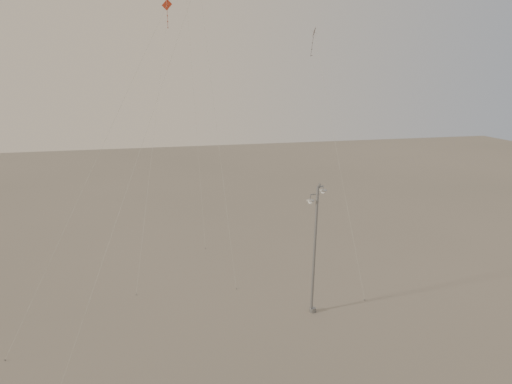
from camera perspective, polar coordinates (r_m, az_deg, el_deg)
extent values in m
plane|color=gray|center=(31.85, -3.05, -16.64)|extent=(160.00, 160.00, 0.00)
cylinder|color=gray|center=(35.24, 6.50, -13.24)|extent=(0.44, 0.44, 0.30)
cylinder|color=gray|center=(33.51, 6.70, -6.71)|extent=(0.40, 0.18, 8.87)
cylinder|color=gray|center=(32.30, 7.28, 0.80)|extent=(0.14, 0.14, 0.18)
cylinder|color=gray|center=(32.55, 7.47, 0.62)|extent=(0.42, 0.39, 0.07)
cylinder|color=gray|center=(32.80, 7.66, 0.45)|extent=(0.06, 0.06, 0.30)
ellipsoid|color=#B4B4AF|center=(32.84, 7.65, 0.20)|extent=(0.52, 0.52, 0.18)
cylinder|color=gray|center=(32.34, 6.75, -0.26)|extent=(0.60, 0.08, 0.07)
cylinder|color=gray|center=(32.29, 6.24, -0.64)|extent=(0.06, 0.06, 0.40)
ellipsoid|color=#B4B4AF|center=(32.34, 6.23, -0.98)|extent=(0.52, 0.52, 0.18)
cylinder|color=beige|center=(29.56, -10.94, 11.16)|extent=(12.23, 10.94, 29.67)
cylinder|color=beige|center=(39.21, -5.63, 16.07)|extent=(2.29, 9.23, 35.31)
cylinder|color=gray|center=(38.38, -2.27, -10.96)|extent=(0.06, 0.06, 0.10)
cube|color=maroon|center=(35.78, -10.15, 20.32)|extent=(0.68, 0.36, 0.70)
cylinder|color=maroon|center=(35.84, -10.08, 18.85)|extent=(0.04, 0.19, 1.17)
cylinder|color=beige|center=(32.37, -18.23, 2.52)|extent=(10.52, 7.49, 20.26)
cylinder|color=gray|center=(33.21, -26.77, -16.76)|extent=(0.06, 0.06, 0.10)
cube|color=#2E2726|center=(41.22, 6.66, 17.70)|extent=(0.27, 0.79, 0.77)
cylinder|color=#2E2726|center=(41.10, 6.42, 16.18)|extent=(0.24, 0.04, 1.52)
cylinder|color=beige|center=(37.98, 9.40, 3.61)|extent=(1.27, 8.55, 18.93)
cylinder|color=gray|center=(37.44, 12.33, -11.95)|extent=(0.06, 0.06, 0.10)
cylinder|color=beige|center=(45.89, -7.12, 11.08)|extent=(0.79, 4.28, 27.92)
cylinder|color=gray|center=(46.65, -5.81, -6.40)|extent=(0.06, 0.06, 0.10)
cylinder|color=beige|center=(42.83, -11.31, 9.11)|extent=(4.93, 15.53, 25.50)
cylinder|color=gray|center=(38.44, -13.53, -11.32)|extent=(0.06, 0.06, 0.10)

